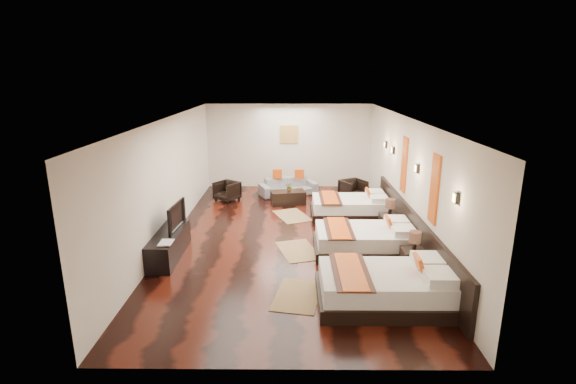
{
  "coord_description": "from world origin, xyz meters",
  "views": [
    {
      "loc": [
        0.08,
        -9.56,
        3.77
      ],
      "look_at": [
        0.0,
        0.04,
        1.1
      ],
      "focal_mm": 26.71,
      "sensor_mm": 36.0,
      "label": 1
    }
  ],
  "objects_px": {
    "bed_mid": "(366,240)",
    "sofa": "(288,186)",
    "table_plant": "(290,187)",
    "bed_far": "(351,207)",
    "nightstand_b": "(389,222)",
    "book": "(159,243)",
    "coffee_table": "(288,198)",
    "bed_near": "(387,287)",
    "armchair_left": "(227,191)",
    "figurine": "(177,214)",
    "tv_console": "(169,245)",
    "tv": "(172,216)",
    "nightstand_a": "(413,259)",
    "armchair_right": "(353,190)"
  },
  "relations": [
    {
      "from": "sofa",
      "to": "coffee_table",
      "type": "height_order",
      "value": "sofa"
    },
    {
      "from": "bed_far",
      "to": "figurine",
      "type": "relative_size",
      "value": 6.79
    },
    {
      "from": "nightstand_b",
      "to": "bed_near",
      "type": "bearing_deg",
      "value": -102.97
    },
    {
      "from": "bed_mid",
      "to": "tv",
      "type": "height_order",
      "value": "tv"
    },
    {
      "from": "tv",
      "to": "armchair_right",
      "type": "distance_m",
      "value": 6.05
    },
    {
      "from": "nightstand_b",
      "to": "armchair_left",
      "type": "xyz_separation_m",
      "value": [
        -4.33,
        2.81,
        -0.01
      ]
    },
    {
      "from": "bed_mid",
      "to": "sofa",
      "type": "height_order",
      "value": "bed_mid"
    },
    {
      "from": "coffee_table",
      "to": "table_plant",
      "type": "relative_size",
      "value": 3.76
    },
    {
      "from": "nightstand_b",
      "to": "figurine",
      "type": "xyz_separation_m",
      "value": [
        -4.95,
        -0.61,
        0.39
      ]
    },
    {
      "from": "book",
      "to": "sofa",
      "type": "bearing_deg",
      "value": 65.65
    },
    {
      "from": "tv",
      "to": "figurine",
      "type": "xyz_separation_m",
      "value": [
        -0.05,
        0.57,
        -0.14
      ]
    },
    {
      "from": "coffee_table",
      "to": "sofa",
      "type": "bearing_deg",
      "value": 90.0
    },
    {
      "from": "bed_far",
      "to": "nightstand_a",
      "type": "height_order",
      "value": "nightstand_a"
    },
    {
      "from": "book",
      "to": "tv_console",
      "type": "bearing_deg",
      "value": 90.0
    },
    {
      "from": "bed_near",
      "to": "table_plant",
      "type": "bearing_deg",
      "value": 106.3
    },
    {
      "from": "bed_near",
      "to": "armchair_left",
      "type": "xyz_separation_m",
      "value": [
        -3.58,
        6.05,
        -0.0
      ]
    },
    {
      "from": "nightstand_a",
      "to": "figurine",
      "type": "distance_m",
      "value": 5.19
    },
    {
      "from": "bed_near",
      "to": "sofa",
      "type": "xyz_separation_m",
      "value": [
        -1.71,
        6.74,
        -0.03
      ]
    },
    {
      "from": "tv",
      "to": "sofa",
      "type": "bearing_deg",
      "value": -23.56
    },
    {
      "from": "nightstand_a",
      "to": "coffee_table",
      "type": "bearing_deg",
      "value": 118.31
    },
    {
      "from": "bed_far",
      "to": "tv_console",
      "type": "relative_size",
      "value": 1.16
    },
    {
      "from": "sofa",
      "to": "bed_near",
      "type": "bearing_deg",
      "value": -97.49
    },
    {
      "from": "table_plant",
      "to": "bed_far",
      "type": "bearing_deg",
      "value": -34.54
    },
    {
      "from": "bed_mid",
      "to": "armchair_right",
      "type": "xyz_separation_m",
      "value": [
        0.28,
        4.02,
        0.03
      ]
    },
    {
      "from": "bed_far",
      "to": "book",
      "type": "bearing_deg",
      "value": -141.72
    },
    {
      "from": "bed_far",
      "to": "table_plant",
      "type": "xyz_separation_m",
      "value": [
        -1.67,
        1.15,
        0.26
      ]
    },
    {
      "from": "armchair_left",
      "to": "tv_console",
      "type": "bearing_deg",
      "value": -62.64
    },
    {
      "from": "bed_far",
      "to": "tv",
      "type": "bearing_deg",
      "value": -148.97
    },
    {
      "from": "bed_mid",
      "to": "tv",
      "type": "bearing_deg",
      "value": -178.99
    },
    {
      "from": "book",
      "to": "table_plant",
      "type": "xyz_separation_m",
      "value": [
        2.53,
        4.46,
        -0.03
      ]
    },
    {
      "from": "bed_near",
      "to": "armchair_left",
      "type": "height_order",
      "value": "bed_near"
    },
    {
      "from": "bed_far",
      "to": "tv_console",
      "type": "xyz_separation_m",
      "value": [
        -4.2,
        -2.7,
        0.0
      ]
    },
    {
      "from": "bed_mid",
      "to": "table_plant",
      "type": "height_order",
      "value": "bed_mid"
    },
    {
      "from": "tv_console",
      "to": "tv",
      "type": "height_order",
      "value": "tv"
    },
    {
      "from": "book",
      "to": "nightstand_a",
      "type": "bearing_deg",
      "value": -1.45
    },
    {
      "from": "sofa",
      "to": "armchair_right",
      "type": "height_order",
      "value": "armchair_right"
    },
    {
      "from": "sofa",
      "to": "table_plant",
      "type": "xyz_separation_m",
      "value": [
        0.04,
        -1.03,
        0.27
      ]
    },
    {
      "from": "tv",
      "to": "coffee_table",
      "type": "height_order",
      "value": "tv"
    },
    {
      "from": "coffee_table",
      "to": "figurine",
      "type": "bearing_deg",
      "value": -129.09
    },
    {
      "from": "bed_mid",
      "to": "figurine",
      "type": "xyz_separation_m",
      "value": [
        -4.2,
        0.49,
        0.42
      ]
    },
    {
      "from": "tv_console",
      "to": "coffee_table",
      "type": "relative_size",
      "value": 1.8
    },
    {
      "from": "bed_mid",
      "to": "book",
      "type": "xyz_separation_m",
      "value": [
        -4.2,
        -0.89,
        0.28
      ]
    },
    {
      "from": "figurine",
      "to": "armchair_left",
      "type": "distance_m",
      "value": 3.5
    },
    {
      "from": "nightstand_b",
      "to": "table_plant",
      "type": "relative_size",
      "value": 3.32
    },
    {
      "from": "tv",
      "to": "book",
      "type": "relative_size",
      "value": 2.88
    },
    {
      "from": "sofa",
      "to": "coffee_table",
      "type": "xyz_separation_m",
      "value": [
        0.0,
        -1.05,
        -0.07
      ]
    },
    {
      "from": "book",
      "to": "coffee_table",
      "type": "xyz_separation_m",
      "value": [
        2.49,
        4.44,
        -0.37
      ]
    },
    {
      "from": "bed_near",
      "to": "nightstand_b",
      "type": "relative_size",
      "value": 2.58
    },
    {
      "from": "nightstand_a",
      "to": "table_plant",
      "type": "height_order",
      "value": "nightstand_a"
    },
    {
      "from": "nightstand_a",
      "to": "nightstand_b",
      "type": "relative_size",
      "value": 0.98
    }
  ]
}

